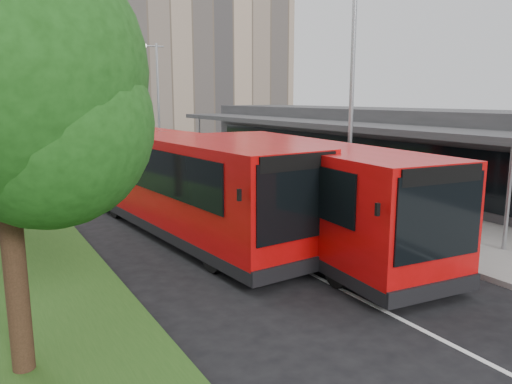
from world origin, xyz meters
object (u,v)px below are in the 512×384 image
Objects in this scene: bus_second at (188,185)px; lamp_post_far at (157,95)px; litter_bin at (267,175)px; bollard at (191,158)px; car_near at (84,141)px; car_far at (36,135)px; bus_main at (303,193)px; lamp_post_near at (350,92)px.

lamp_post_far is at bearing 68.81° from bus_second.
bus_second reaches higher than litter_bin.
bollard reaches higher than car_near.
car_far is (-3.16, 8.37, 0.17)m from car_near.
bus_main is at bearing -50.97° from bus_second.
bus_main is at bearing -158.00° from lamp_post_near.
car_near is at bearing 99.81° from bollard.
bus_second is 2.81× the size of car_far.
bus_second is 12.26× the size of bollard.
lamp_post_near is 1.91× the size of car_far.
bus_second is at bearing 162.22° from lamp_post_near.
lamp_post_near reaches higher than car_far.
litter_bin is at bearing 77.96° from lamp_post_near.
car_near is at bearing 98.05° from lamp_post_far.
car_near is (-3.87, 26.46, -0.08)m from litter_bin.
bus_main reaches higher than litter_bin.
bus_main is 2.72× the size of car_far.
lamp_post_near is 9.46m from litter_bin.
bollard is at bearing -67.78° from car_near.
litter_bin is at bearing 37.92° from bus_second.
litter_bin is 8.45m from bollard.
lamp_post_near reaches higher than litter_bin.
lamp_post_far is 8.34× the size of bollard.
bus_second is 13.24× the size of litter_bin.
lamp_post_far reaches higher than bus_main.
bollard is 18.31m from car_near.
litter_bin is 0.21× the size of car_far.
litter_bin is (7.15, 6.60, -1.09)m from bus_second.
lamp_post_far reaches higher than car_near.
litter_bin is (1.78, 8.33, -4.12)m from lamp_post_near.
bus_main is 10.46m from litter_bin.
lamp_post_far is 1.91× the size of car_far.
car_near is (-3.12, 18.04, -0.11)m from bollard.
lamp_post_far is 12.51m from litter_bin.
car_far is at bearing 103.38° from bollard.
lamp_post_near is at bearing -91.16° from car_far.
bus_second is 3.89× the size of car_near.
car_far is (0.12, 41.44, -0.99)m from bus_second.
car_far reaches higher than litter_bin.
bus_second is (-2.69, 2.81, 0.05)m from bus_main.
lamp_post_far is 0.68× the size of bus_second.
car_far is (-5.25, 43.16, -4.03)m from lamp_post_near.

